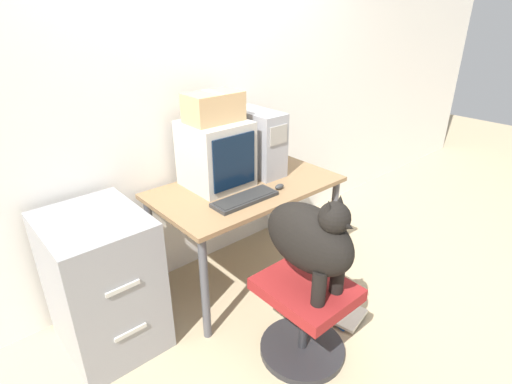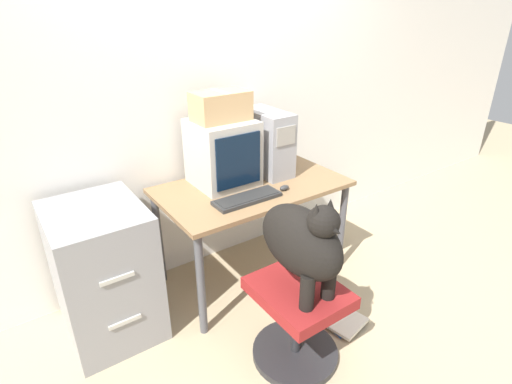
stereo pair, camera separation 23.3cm
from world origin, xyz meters
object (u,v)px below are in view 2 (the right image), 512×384
(office_chair, at_px, (297,318))
(filing_cabinet, at_px, (104,272))
(keyboard, at_px, (247,198))
(dog, at_px, (303,241))
(crt_monitor, at_px, (223,153))
(book_stack_floor, at_px, (346,323))
(cardboard_box, at_px, (221,106))
(pc_tower, at_px, (267,142))

(office_chair, bearing_deg, filing_cabinet, 133.46)
(keyboard, bearing_deg, dog, -97.30)
(crt_monitor, xyz_separation_m, book_stack_floor, (0.31, -0.93, -0.93))
(crt_monitor, relative_size, keyboard, 1.00)
(crt_monitor, bearing_deg, filing_cabinet, -174.08)
(dog, xyz_separation_m, cardboard_box, (0.10, 0.94, 0.48))
(keyboard, height_order, cardboard_box, cardboard_box)
(keyboard, height_order, dog, dog)
(office_chair, xyz_separation_m, cardboard_box, (0.10, 0.93, 0.99))
(dog, bearing_deg, pc_tower, 63.78)
(dog, relative_size, filing_cabinet, 0.68)
(crt_monitor, xyz_separation_m, filing_cabinet, (-0.89, -0.09, -0.54))
(office_chair, relative_size, dog, 0.88)
(crt_monitor, height_order, dog, crt_monitor)
(crt_monitor, relative_size, dog, 0.77)
(filing_cabinet, bearing_deg, office_chair, -46.54)
(pc_tower, xyz_separation_m, keyboard, (-0.38, -0.31, -0.21))
(crt_monitor, bearing_deg, pc_tower, -0.71)
(crt_monitor, xyz_separation_m, dog, (-0.10, -0.94, -0.17))
(filing_cabinet, bearing_deg, pc_tower, 4.03)
(office_chair, xyz_separation_m, book_stack_floor, (0.41, -0.01, -0.25))
(filing_cabinet, bearing_deg, crt_monitor, 5.92)
(crt_monitor, relative_size, filing_cabinet, 0.53)
(keyboard, xyz_separation_m, filing_cabinet, (-0.87, 0.23, -0.33))
(office_chair, relative_size, cardboard_box, 1.40)
(dog, bearing_deg, keyboard, 82.70)
(filing_cabinet, distance_m, book_stack_floor, 1.52)
(dog, relative_size, book_stack_floor, 2.07)
(crt_monitor, bearing_deg, keyboard, -93.76)
(pc_tower, relative_size, dog, 0.80)
(pc_tower, relative_size, filing_cabinet, 0.54)
(dog, distance_m, filing_cabinet, 1.21)
(book_stack_floor, bearing_deg, office_chair, 179.03)
(pc_tower, xyz_separation_m, dog, (-0.46, -0.93, -0.18))
(keyboard, height_order, filing_cabinet, filing_cabinet)
(pc_tower, relative_size, cardboard_box, 1.27)
(crt_monitor, xyz_separation_m, pc_tower, (0.36, -0.00, 0.01))
(office_chair, xyz_separation_m, dog, (0.00, -0.01, 0.50))
(keyboard, bearing_deg, office_chair, -97.43)
(pc_tower, xyz_separation_m, cardboard_box, (-0.36, 0.01, 0.30))
(filing_cabinet, xyz_separation_m, cardboard_box, (0.89, 0.10, 0.85))
(filing_cabinet, height_order, book_stack_floor, filing_cabinet)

